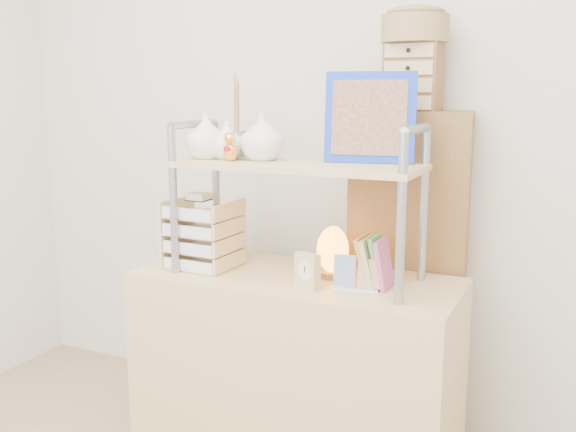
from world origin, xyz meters
name	(u,v)px	position (x,y,z in m)	size (l,w,h in m)	color
desk	(296,371)	(0.00, 1.20, 0.38)	(1.20, 0.50, 0.75)	tan
cabinet	(407,280)	(0.32, 1.57, 0.68)	(0.45, 0.24, 1.35)	brown
hutch	(274,155)	(-0.09, 1.21, 1.20)	(0.90, 0.34, 0.74)	#8D939A
letter_tray	(201,238)	(-0.39, 1.16, 0.87)	(0.25, 0.23, 0.29)	tan
salt_lamp	(333,251)	(0.13, 1.25, 0.85)	(0.13, 0.12, 0.19)	brown
desk_clock	(307,271)	(0.10, 1.07, 0.81)	(0.10, 0.06, 0.13)	tan
postcard_stand	(356,280)	(0.25, 1.14, 0.78)	(0.17, 0.07, 0.12)	white
drawer_chest	(413,77)	(0.32, 1.55, 1.48)	(0.20, 0.16, 0.25)	brown
woven_basket	(415,29)	(0.32, 1.55, 1.65)	(0.25, 0.25, 0.10)	olive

